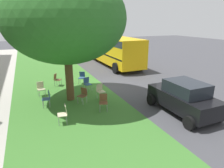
{
  "coord_description": "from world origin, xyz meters",
  "views": [
    {
      "loc": [
        -12.15,
        5.12,
        4.39
      ],
      "look_at": [
        -2.15,
        0.76,
        0.93
      ],
      "focal_mm": 31.9,
      "sensor_mm": 36.0,
      "label": 1
    }
  ],
  "objects_px": {
    "chair_6": "(87,83)",
    "chair_7": "(41,88)",
    "parked_car": "(183,97)",
    "street_tree": "(65,19)",
    "chair_0": "(83,94)",
    "chair_3": "(64,113)",
    "chair_4": "(82,77)",
    "chair_2": "(100,90)",
    "chair_8": "(103,101)",
    "chair_5": "(47,97)",
    "chair_1": "(57,79)",
    "school_bus": "(111,47)"
  },
  "relations": [
    {
      "from": "street_tree",
      "to": "chair_5",
      "type": "relative_size",
      "value": 7.8
    },
    {
      "from": "chair_2",
      "to": "chair_3",
      "type": "distance_m",
      "value": 3.37
    },
    {
      "from": "chair_0",
      "to": "chair_5",
      "type": "bearing_deg",
      "value": 81.18
    },
    {
      "from": "chair_0",
      "to": "chair_2",
      "type": "relative_size",
      "value": 1.0
    },
    {
      "from": "chair_8",
      "to": "chair_0",
      "type": "bearing_deg",
      "value": 27.51
    },
    {
      "from": "chair_5",
      "to": "chair_2",
      "type": "bearing_deg",
      "value": -90.27
    },
    {
      "from": "chair_1",
      "to": "chair_7",
      "type": "relative_size",
      "value": 1.0
    },
    {
      "from": "chair_6",
      "to": "chair_1",
      "type": "bearing_deg",
      "value": 42.9
    },
    {
      "from": "chair_2",
      "to": "chair_5",
      "type": "bearing_deg",
      "value": 89.73
    },
    {
      "from": "chair_2",
      "to": "chair_7",
      "type": "relative_size",
      "value": 1.0
    },
    {
      "from": "chair_3",
      "to": "chair_7",
      "type": "xyz_separation_m",
      "value": [
        4.07,
        0.63,
        0.0
      ]
    },
    {
      "from": "chair_6",
      "to": "chair_7",
      "type": "distance_m",
      "value": 2.88
    },
    {
      "from": "chair_1",
      "to": "school_bus",
      "type": "bearing_deg",
      "value": -49.77
    },
    {
      "from": "street_tree",
      "to": "chair_4",
      "type": "relative_size",
      "value": 7.8
    },
    {
      "from": "chair_4",
      "to": "parked_car",
      "type": "distance_m",
      "value": 7.51
    },
    {
      "from": "street_tree",
      "to": "chair_5",
      "type": "height_order",
      "value": "street_tree"
    },
    {
      "from": "chair_7",
      "to": "parked_car",
      "type": "xyz_separation_m",
      "value": [
        -5.33,
        -6.22,
        0.32
      ]
    },
    {
      "from": "chair_6",
      "to": "chair_8",
      "type": "xyz_separation_m",
      "value": [
        -3.29,
        0.14,
        0.0
      ]
    },
    {
      "from": "chair_0",
      "to": "chair_2",
      "type": "bearing_deg",
      "value": -76.4
    },
    {
      "from": "chair_1",
      "to": "chair_3",
      "type": "bearing_deg",
      "value": 174.3
    },
    {
      "from": "chair_1",
      "to": "chair_4",
      "type": "height_order",
      "value": "same"
    },
    {
      "from": "chair_1",
      "to": "chair_5",
      "type": "bearing_deg",
      "value": 163.61
    },
    {
      "from": "chair_5",
      "to": "school_bus",
      "type": "bearing_deg",
      "value": -39.99
    },
    {
      "from": "chair_2",
      "to": "chair_0",
      "type": "bearing_deg",
      "value": 103.6
    },
    {
      "from": "street_tree",
      "to": "chair_2",
      "type": "xyz_separation_m",
      "value": [
        -0.54,
        -1.66,
        -3.98
      ]
    },
    {
      "from": "chair_2",
      "to": "chair_8",
      "type": "height_order",
      "value": "same"
    },
    {
      "from": "chair_0",
      "to": "chair_4",
      "type": "distance_m",
      "value": 3.68
    },
    {
      "from": "chair_4",
      "to": "chair_5",
      "type": "distance_m",
      "value": 4.29
    },
    {
      "from": "chair_3",
      "to": "chair_2",
      "type": "bearing_deg",
      "value": -49.01
    },
    {
      "from": "chair_1",
      "to": "chair_3",
      "type": "xyz_separation_m",
      "value": [
        -5.69,
        0.57,
        0.0
      ]
    },
    {
      "from": "chair_3",
      "to": "chair_6",
      "type": "bearing_deg",
      "value": -30.08
    },
    {
      "from": "chair_1",
      "to": "chair_8",
      "type": "relative_size",
      "value": 1.0
    },
    {
      "from": "chair_3",
      "to": "school_bus",
      "type": "height_order",
      "value": "school_bus"
    },
    {
      "from": "chair_6",
      "to": "parked_car",
      "type": "relative_size",
      "value": 0.24
    },
    {
      "from": "chair_0",
      "to": "chair_1",
      "type": "relative_size",
      "value": 1.0
    },
    {
      "from": "chair_0",
      "to": "chair_5",
      "type": "distance_m",
      "value": 1.88
    },
    {
      "from": "chair_4",
      "to": "chair_6",
      "type": "relative_size",
      "value": 1.0
    },
    {
      "from": "chair_4",
      "to": "school_bus",
      "type": "xyz_separation_m",
      "value": [
        5.69,
        -4.74,
        1.24
      ]
    },
    {
      "from": "school_bus",
      "to": "chair_2",
      "type": "bearing_deg",
      "value": 153.28
    },
    {
      "from": "chair_6",
      "to": "parked_car",
      "type": "xyz_separation_m",
      "value": [
        -5.14,
        -3.34,
        0.32
      ]
    },
    {
      "from": "street_tree",
      "to": "chair_6",
      "type": "distance_m",
      "value": 4.36
    },
    {
      "from": "parked_car",
      "to": "street_tree",
      "type": "bearing_deg",
      "value": 49.54
    },
    {
      "from": "chair_0",
      "to": "chair_3",
      "type": "height_order",
      "value": "same"
    },
    {
      "from": "chair_3",
      "to": "chair_7",
      "type": "height_order",
      "value": "same"
    },
    {
      "from": "chair_5",
      "to": "parked_car",
      "type": "bearing_deg",
      "value": -119.99
    },
    {
      "from": "chair_2",
      "to": "chair_6",
      "type": "height_order",
      "value": "same"
    },
    {
      "from": "chair_7",
      "to": "parked_car",
      "type": "relative_size",
      "value": 0.24
    },
    {
      "from": "chair_1",
      "to": "chair_6",
      "type": "height_order",
      "value": "same"
    },
    {
      "from": "chair_6",
      "to": "school_bus",
      "type": "xyz_separation_m",
      "value": [
        7.31,
        -4.82,
        1.24
      ]
    },
    {
      "from": "street_tree",
      "to": "chair_6",
      "type": "relative_size",
      "value": 7.8
    }
  ]
}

